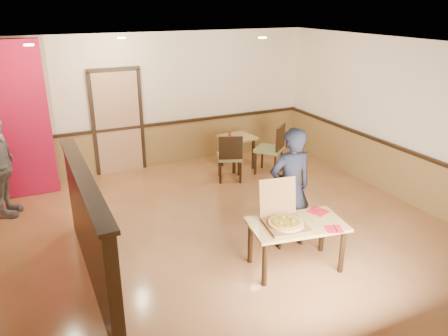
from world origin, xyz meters
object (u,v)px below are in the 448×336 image
object	(u,v)px
side_chair_right	(273,147)
condiment	(230,133)
pizza_box	(284,220)
side_chair_left	(230,156)
passerby	(0,168)
main_table	(296,230)
side_table	(237,144)
diner	(290,188)
diner_chair	(284,210)

from	to	relation	value
side_chair_right	condiment	bearing A→B (deg)	-87.26
pizza_box	condiment	xyz separation A→B (m)	(1.05, 3.75, 0.03)
side_chair_left	passerby	world-z (taller)	passerby
main_table	side_chair_right	distance (m)	3.45
side_chair_left	side_table	bearing A→B (deg)	-105.85
main_table	pizza_box	size ratio (longest dim) A/B	1.97
diner	side_chair_left	bearing A→B (deg)	-92.38
diner_chair	side_chair_right	distance (m)	2.71
main_table	diner_chair	size ratio (longest dim) A/B	1.53
side_table	diner	world-z (taller)	diner
side_chair_left	side_table	size ratio (longest dim) A/B	1.34
side_table	pizza_box	size ratio (longest dim) A/B	1.07
main_table	condiment	xyz separation A→B (m)	(0.87, 3.79, 0.21)
main_table	passerby	size ratio (longest dim) A/B	0.79
side_chair_right	condiment	xyz separation A→B (m)	(-0.65, 0.68, 0.20)
side_chair_left	passerby	bearing A→B (deg)	18.09
pizza_box	condiment	world-z (taller)	pizza_box
main_table	diner_chair	world-z (taller)	diner_chair
side_chair_left	passerby	size ratio (longest dim) A/B	0.57
side_chair_left	pizza_box	size ratio (longest dim) A/B	1.43
main_table	condiment	size ratio (longest dim) A/B	9.72
condiment	passerby	bearing A→B (deg)	-174.39
diner_chair	pizza_box	xyz separation A→B (m)	(-0.44, -0.66, 0.25)
passerby	diner	bearing A→B (deg)	-106.32
side_chair_left	condiment	world-z (taller)	side_chair_left
side_chair_left	pizza_box	distance (m)	3.15
main_table	side_chair_left	xyz separation A→B (m)	(0.54, 3.09, -0.03)
side_table	diner	bearing A→B (deg)	-103.80
diner_chair	condiment	size ratio (longest dim) A/B	6.37
side_table	passerby	distance (m)	4.53
diner_chair	condiment	world-z (taller)	diner_chair
diner_chair	passerby	distance (m)	4.61
main_table	side_chair_right	world-z (taller)	side_chair_right
side_chair_right	pizza_box	xyz separation A→B (m)	(-1.70, -3.07, 0.17)
diner_chair	side_chair_right	size ratio (longest dim) A/B	0.85
main_table	passerby	distance (m)	4.85
side_chair_left	diner	size ratio (longest dim) A/B	0.54
side_chair_left	side_chair_right	distance (m)	0.98
side_chair_right	diner	distance (m)	2.87
pizza_box	diner	bearing A→B (deg)	60.56
diner_chair	diner	bearing A→B (deg)	-92.60
side_table	passerby	size ratio (longest dim) A/B	0.43
diner	pizza_box	size ratio (longest dim) A/B	2.63
diner	diner_chair	bearing A→B (deg)	-93.01
condiment	side_chair_right	bearing A→B (deg)	-46.57
side_table	side_chair_right	bearing A→B (deg)	-50.57
side_chair_left	diner	distance (m)	2.58
side_chair_left	side_table	world-z (taller)	side_chair_left
main_table	passerby	xyz separation A→B (m)	(-3.48, 3.36, 0.29)
side_chair_left	condiment	xyz separation A→B (m)	(0.33, 0.69, 0.24)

